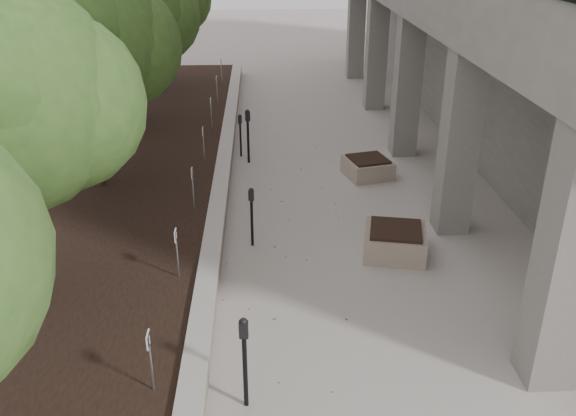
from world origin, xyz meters
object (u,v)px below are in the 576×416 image
object	(u,v)px
planter_front	(395,241)
planter_back	(368,167)
parking_meter_5	(248,136)
crabapple_tree_5	(153,15)
crabapple_tree_4	(127,38)
crabapple_tree_3	(85,75)
parking_meter_4	(240,136)
parking_meter_2	(245,363)
parking_meter_3	(252,217)
crabapple_tree_2	(4,147)

from	to	relation	value
planter_front	planter_back	bearing A→B (deg)	88.15
parking_meter_5	planter_back	world-z (taller)	parking_meter_5
crabapple_tree_5	crabapple_tree_4	bearing A→B (deg)	-90.00
crabapple_tree_3	parking_meter_4	bearing A→B (deg)	40.87
parking_meter_2	planter_back	size ratio (longest dim) A/B	1.31
crabapple_tree_4	crabapple_tree_5	distance (m)	5.00
parking_meter_5	planter_back	bearing A→B (deg)	-33.61
crabapple_tree_5	planter_front	distance (m)	14.99
parking_meter_4	parking_meter_3	bearing A→B (deg)	-84.00
crabapple_tree_3	parking_meter_2	distance (m)	8.63
parking_meter_3	parking_meter_4	bearing A→B (deg)	101.33
crabapple_tree_3	parking_meter_4	world-z (taller)	crabapple_tree_3
parking_meter_4	parking_meter_5	distance (m)	0.59
crabapple_tree_2	crabapple_tree_4	distance (m)	10.00
crabapple_tree_4	parking_meter_2	xyz separation A→B (m)	(3.72, -12.41, -2.37)
crabapple_tree_4	crabapple_tree_5	xyz separation A→B (m)	(0.00, 5.00, 0.00)
crabapple_tree_3	crabapple_tree_4	xyz separation A→B (m)	(0.00, 5.00, 0.00)
planter_back	crabapple_tree_4	bearing A→B (deg)	151.08
planter_front	parking_meter_3	bearing A→B (deg)	170.67
parking_meter_2	planter_back	distance (m)	9.19
crabapple_tree_2	parking_meter_3	world-z (taller)	crabapple_tree_2
parking_meter_5	planter_front	size ratio (longest dim) A/B	1.26
parking_meter_3	planter_front	bearing A→B (deg)	-1.88
planter_back	planter_front	bearing A→B (deg)	-91.85
crabapple_tree_5	parking_meter_3	bearing A→B (deg)	-73.35
crabapple_tree_3	planter_back	bearing A→B (deg)	9.94
parking_meter_2	planter_front	xyz separation A→B (m)	(3.02, 4.32, -0.46)
planter_front	crabapple_tree_3	bearing A→B (deg)	155.32
parking_meter_2	planter_front	size ratio (longest dim) A/B	1.20
crabapple_tree_2	parking_meter_5	xyz separation A→B (m)	(3.63, 7.42, -2.34)
crabapple_tree_5	parking_meter_3	distance (m)	13.39
crabapple_tree_2	parking_meter_4	distance (m)	8.98
crabapple_tree_3	crabapple_tree_4	size ratio (longest dim) A/B	1.00
parking_meter_2	parking_meter_4	size ratio (longest dim) A/B	1.17
crabapple_tree_4	parking_meter_3	distance (m)	8.84
parking_meter_4	parking_meter_5	bearing A→B (deg)	-63.73
crabapple_tree_4	parking_meter_3	world-z (taller)	crabapple_tree_4
crabapple_tree_2	crabapple_tree_4	xyz separation A→B (m)	(0.00, 10.00, 0.00)
crabapple_tree_2	parking_meter_5	world-z (taller)	crabapple_tree_2
crabapple_tree_4	parking_meter_2	bearing A→B (deg)	-73.34
parking_meter_3	parking_meter_2	bearing A→B (deg)	-83.19
crabapple_tree_4	parking_meter_3	bearing A→B (deg)	-63.64
crabapple_tree_4	planter_back	distance (m)	8.35
crabapple_tree_3	parking_meter_3	xyz separation A→B (m)	(3.77, -2.61, -2.45)
crabapple_tree_2	planter_front	world-z (taller)	crabapple_tree_2
crabapple_tree_2	parking_meter_2	size ratio (longest dim) A/B	3.64
planter_back	crabapple_tree_3	bearing A→B (deg)	-170.06
crabapple_tree_4	parking_meter_5	size ratio (longest dim) A/B	3.47
crabapple_tree_2	parking_meter_4	size ratio (longest dim) A/B	4.26
planter_front	planter_back	world-z (taller)	planter_front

